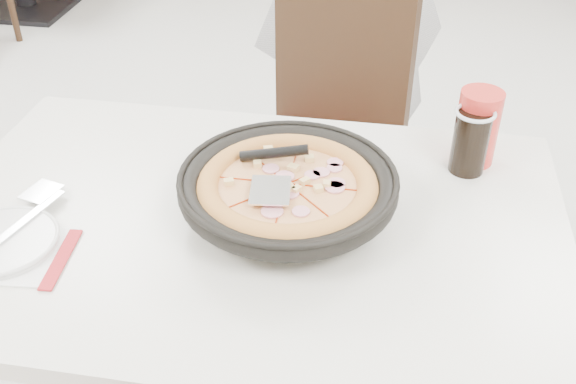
% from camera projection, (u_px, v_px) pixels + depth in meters
% --- Properties ---
extents(floor, '(7.00, 7.00, 0.00)m').
position_uv_depth(floor, '(273.00, 339.00, 2.01)').
color(floor, beige).
rests_on(floor, ground).
extents(main_table, '(1.24, 0.86, 0.75)m').
position_uv_depth(main_table, '(252.00, 352.00, 1.49)').
color(main_table, silver).
rests_on(main_table, floor).
extents(chair_far, '(0.54, 0.54, 0.95)m').
position_uv_depth(chair_far, '(309.00, 164.00, 1.92)').
color(chair_far, black).
rests_on(chair_far, floor).
extents(trivet, '(0.11, 0.11, 0.04)m').
position_uv_depth(trivet, '(291.00, 217.00, 1.24)').
color(trivet, black).
rests_on(trivet, main_table).
extents(pizza_pan, '(0.33, 0.33, 0.01)m').
position_uv_depth(pizza_pan, '(288.00, 195.00, 1.26)').
color(pizza_pan, black).
rests_on(pizza_pan, trivet).
extents(pizza, '(0.32, 0.32, 0.02)m').
position_uv_depth(pizza, '(288.00, 193.00, 1.23)').
color(pizza, '#C27C33').
rests_on(pizza, pizza_pan).
extents(pizza_server, '(0.08, 0.10, 0.00)m').
position_uv_depth(pizza_server, '(270.00, 190.00, 1.18)').
color(pizza_server, white).
rests_on(pizza_server, pizza).
extents(napkin, '(0.17, 0.17, 0.00)m').
position_uv_depth(napkin, '(21.00, 255.00, 1.18)').
color(napkin, white).
rests_on(napkin, main_table).
extents(side_plate, '(0.21, 0.21, 0.01)m').
position_uv_depth(side_plate, '(2.00, 242.00, 1.20)').
color(side_plate, silver).
rests_on(side_plate, napkin).
extents(fork, '(0.06, 0.17, 0.00)m').
position_uv_depth(fork, '(30.00, 216.00, 1.24)').
color(fork, white).
rests_on(fork, side_plate).
extents(cola_glass, '(0.08, 0.08, 0.13)m').
position_uv_depth(cola_glass, '(470.00, 143.00, 1.37)').
color(cola_glass, black).
rests_on(cola_glass, main_table).
extents(red_cup, '(0.09, 0.09, 0.16)m').
position_uv_depth(red_cup, '(477.00, 127.00, 1.39)').
color(red_cup, red).
rests_on(red_cup, main_table).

